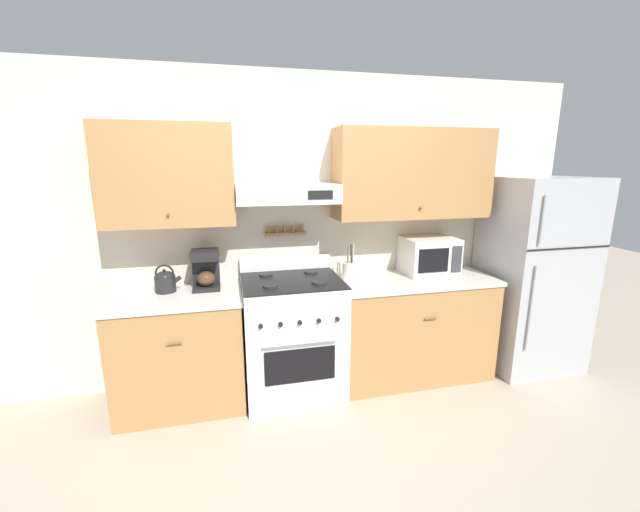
% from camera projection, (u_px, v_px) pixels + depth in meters
% --- Properties ---
extents(ground_plane, '(16.00, 16.00, 0.00)m').
position_uv_depth(ground_plane, '(300.00, 410.00, 2.99)').
color(ground_plane, '#B2A38E').
extents(wall_back, '(5.20, 0.46, 2.55)m').
position_uv_depth(wall_back, '(295.00, 213.00, 3.24)').
color(wall_back, beige).
rests_on(wall_back, ground_plane).
extents(counter_left, '(0.95, 0.63, 0.89)m').
position_uv_depth(counter_left, '(181.00, 350.00, 3.00)').
color(counter_left, '#AD7A47').
rests_on(counter_left, ground_plane).
extents(counter_right, '(1.35, 0.63, 0.89)m').
position_uv_depth(counter_right, '(411.00, 326.00, 3.43)').
color(counter_right, '#AD7A47').
rests_on(counter_right, ground_plane).
extents(stove_range, '(0.77, 0.69, 1.08)m').
position_uv_depth(stove_range, '(293.00, 336.00, 3.15)').
color(stove_range, white).
rests_on(stove_range, ground_plane).
extents(refrigerator, '(0.80, 0.71, 1.73)m').
position_uv_depth(refrigerator, '(533.00, 274.00, 3.55)').
color(refrigerator, '#ADAFB5').
rests_on(refrigerator, ground_plane).
extents(tea_kettle, '(0.20, 0.15, 0.21)m').
position_uv_depth(tea_kettle, '(165.00, 281.00, 2.95)').
color(tea_kettle, '#232326').
rests_on(tea_kettle, counter_left).
extents(coffee_maker, '(0.20, 0.21, 0.30)m').
position_uv_depth(coffee_maker, '(206.00, 269.00, 3.03)').
color(coffee_maker, black).
rests_on(coffee_maker, counter_left).
extents(microwave, '(0.45, 0.36, 0.32)m').
position_uv_depth(microwave, '(429.00, 255.00, 3.45)').
color(microwave, white).
rests_on(microwave, counter_right).
extents(utensil_crock, '(0.14, 0.14, 0.30)m').
position_uv_depth(utensil_crock, '(350.00, 270.00, 3.28)').
color(utensil_crock, silver).
rests_on(utensil_crock, counter_right).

